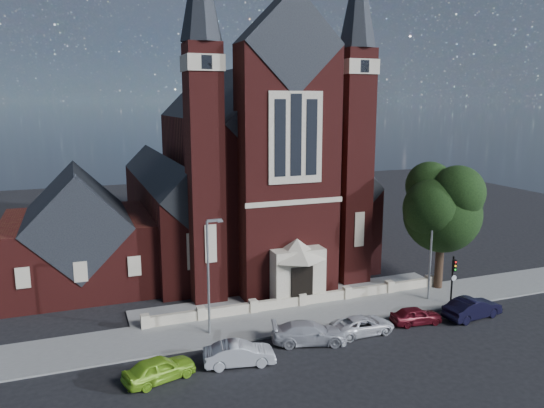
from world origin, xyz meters
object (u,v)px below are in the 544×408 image
(street_tree, at_px, (446,209))
(street_lamp_left, at_px, (209,270))
(car_silver_b, at_px, (309,333))
(traffic_signal, at_px, (453,274))
(church, at_px, (238,175))
(car_white_suv, at_px, (363,325))
(car_lime_van, at_px, (159,369))
(car_dark_red, at_px, (416,315))
(car_navy, at_px, (472,308))
(car_silver_a, at_px, (239,354))
(parish_hall, at_px, (78,240))
(street_lamp_right, at_px, (432,245))

(street_tree, height_order, street_lamp_left, street_tree)
(car_silver_b, bearing_deg, traffic_signal, -64.34)
(church, bearing_deg, car_silver_b, -95.41)
(street_tree, distance_m, car_white_suv, 13.48)
(street_lamp_left, height_order, car_silver_b, street_lamp_left)
(car_lime_van, relative_size, car_dark_red, 1.14)
(traffic_signal, bearing_deg, church, 118.20)
(church, bearing_deg, car_lime_van, -117.03)
(car_lime_van, distance_m, car_navy, 23.00)
(car_silver_a, bearing_deg, car_navy, -78.73)
(car_silver_a, bearing_deg, car_white_suv, -73.38)
(street_lamp_left, distance_m, traffic_signal, 19.08)
(parish_hall, height_order, car_white_suv, parish_hall)
(street_tree, distance_m, car_dark_red, 10.31)
(church, xyz_separation_m, street_tree, (12.60, -17.23, -1.23))
(car_silver_b, bearing_deg, car_dark_red, -72.33)
(church, distance_m, street_lamp_left, 20.84)
(church, relative_size, parish_hall, 2.86)
(parish_hall, xyz_separation_m, car_dark_red, (22.32, -17.48, -3.38))
(traffic_signal, height_order, car_silver_b, traffic_signal)
(car_silver_b, height_order, car_white_suv, car_silver_b)
(traffic_signal, relative_size, car_dark_red, 1.08)
(street_lamp_left, bearing_deg, car_navy, -12.28)
(street_lamp_left, distance_m, car_white_suv, 11.19)
(car_white_suv, bearing_deg, traffic_signal, -78.34)
(street_tree, relative_size, car_white_suv, 2.41)
(car_navy, bearing_deg, car_white_suv, 78.96)
(traffic_signal, bearing_deg, car_silver_a, -170.14)
(traffic_signal, distance_m, car_lime_van, 23.47)
(street_lamp_left, height_order, traffic_signal, street_lamp_left)
(street_lamp_right, relative_size, car_navy, 1.73)
(parish_hall, height_order, car_lime_van, parish_hall)
(street_lamp_right, relative_size, car_silver_a, 1.87)
(street_lamp_right, distance_m, car_dark_red, 6.48)
(parish_hall, height_order, street_tree, street_tree)
(car_white_suv, relative_size, car_navy, 0.95)
(street_lamp_right, bearing_deg, car_white_suv, -156.54)
(car_silver_a, relative_size, car_white_suv, 0.98)
(church, distance_m, car_white_suv, 23.80)
(car_silver_b, height_order, car_navy, car_navy)
(car_navy, bearing_deg, church, 17.61)
(street_tree, bearing_deg, street_lamp_right, -145.74)
(car_dark_red, bearing_deg, car_silver_b, 97.57)
(church, height_order, street_lamp_right, church)
(car_silver_a, distance_m, car_dark_red, 13.73)
(street_lamp_left, bearing_deg, car_white_suv, -19.80)
(street_tree, height_order, car_navy, street_tree)
(street_lamp_left, bearing_deg, street_lamp_right, 0.00)
(street_tree, distance_m, traffic_signal, 5.70)
(parish_hall, distance_m, traffic_signal, 31.20)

